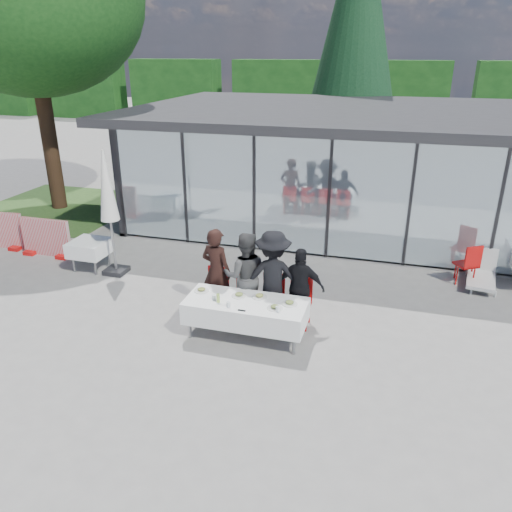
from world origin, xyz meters
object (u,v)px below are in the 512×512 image
(diner_chair_a, at_px, (217,288))
(market_umbrella, at_px, (107,194))
(diner_d, at_px, (301,287))
(plate_c, at_px, (260,296))
(conifer_tree, at_px, (356,23))
(diner_c, at_px, (273,277))
(plate_d, at_px, (290,303))
(spare_chair_b, at_px, (469,263))
(dining_table, at_px, (246,311))
(diner_b, at_px, (245,276))
(spare_table_left, at_px, (90,248))
(diner_chair_d, at_px, (300,299))
(plate_b, at_px, (239,295))
(folded_eyeglasses, at_px, (242,310))
(diner_chair_c, at_px, (273,296))
(plate_extra, at_px, (275,307))
(diner_a, at_px, (216,272))
(diner_chair_b, at_px, (245,292))
(juice_bottle, at_px, (218,298))
(lounger, at_px, (482,272))
(plate_a, at_px, (202,290))

(diner_chair_a, bearing_deg, market_umbrella, 159.39)
(diner_d, bearing_deg, plate_c, 38.31)
(market_umbrella, bearing_deg, diner_d, -13.50)
(diner_chair_a, xyz_separation_m, market_umbrella, (-3.05, 1.15, 1.44))
(conifer_tree, bearing_deg, diner_c, -90.10)
(plate_d, distance_m, spare_chair_b, 4.91)
(diner_d, distance_m, conifer_tree, 13.51)
(dining_table, relative_size, diner_c, 1.19)
(diner_chair_a, distance_m, diner_b, 0.71)
(spare_table_left, distance_m, spare_chair_b, 9.01)
(diner_chair_d, distance_m, spare_chair_b, 4.41)
(plate_c, height_order, spare_table_left, plate_c)
(dining_table, bearing_deg, plate_b, 140.03)
(diner_d, distance_m, folded_eyeglasses, 1.41)
(plate_b, relative_size, plate_c, 1.00)
(diner_chair_a, bearing_deg, plate_c, -26.89)
(dining_table, height_order, plate_c, plate_c)
(spare_chair_b, relative_size, market_umbrella, 0.33)
(diner_chair_c, relative_size, conifer_tree, 0.09)
(diner_chair_a, distance_m, plate_extra, 1.70)
(plate_d, bearing_deg, diner_c, 126.72)
(diner_a, height_order, diner_d, diner_a)
(diner_chair_b, distance_m, juice_bottle, 1.01)
(diner_chair_b, relative_size, plate_c, 3.44)
(diner_chair_c, height_order, juice_bottle, diner_chair_c)
(spare_chair_b, bearing_deg, diner_d, -139.66)
(diner_b, distance_m, folded_eyeglasses, 1.17)
(diner_a, bearing_deg, diner_c, -165.51)
(plate_c, bearing_deg, plate_d, -10.64)
(diner_c, bearing_deg, spare_table_left, -25.82)
(dining_table, xyz_separation_m, diner_b, (-0.24, 0.75, 0.37))
(market_umbrella, height_order, lounger, market_umbrella)
(diner_chair_d, height_order, juice_bottle, diner_chair_d)
(lounger, bearing_deg, diner_chair_a, -150.88)
(diner_chair_d, bearing_deg, diner_chair_c, 180.00)
(plate_a, xyz_separation_m, juice_bottle, (0.47, -0.34, 0.06))
(diner_c, relative_size, plate_c, 6.67)
(folded_eyeglasses, xyz_separation_m, spare_chair_b, (4.20, 3.98, -0.22))
(dining_table, xyz_separation_m, diner_chair_a, (-0.85, 0.75, -0.00))
(diner_c, distance_m, folded_eyeglasses, 1.18)
(diner_chair_d, bearing_deg, plate_extra, -108.38)
(diner_b, bearing_deg, diner_d, 165.02)
(diner_chair_a, distance_m, folded_eyeglasses, 1.45)
(plate_d, bearing_deg, diner_d, 83.73)
(plate_a, bearing_deg, diner_chair_a, 81.36)
(diner_b, height_order, plate_d, diner_b)
(diner_b, bearing_deg, market_umbrella, -32.39)
(market_umbrella, bearing_deg, diner_chair_c, -15.20)
(dining_table, relative_size, plate_extra, 7.96)
(market_umbrella, relative_size, conifer_tree, 0.29)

